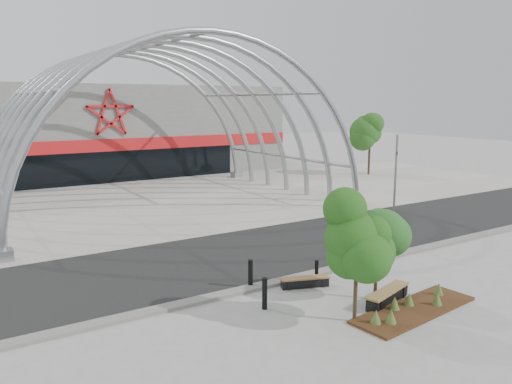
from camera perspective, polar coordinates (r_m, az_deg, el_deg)
The scene contains 18 objects.
ground at distance 19.82m, azimuth 6.27°, elevation -9.18°, with size 140.00×140.00×0.00m, color gray.
road at distance 22.52m, azimuth 0.68°, elevation -6.69°, with size 140.00×7.00×0.02m, color black.
forecourt at distance 32.93m, azimuth -10.76°, elevation -1.39°, with size 60.00×17.00×0.04m, color #A9A498.
kerb at distance 19.62m, azimuth 6.74°, elevation -9.22°, with size 60.00×0.50×0.12m, color slate.
arena_building at distance 49.49m, azimuth -18.68°, elevation 6.76°, with size 34.00×15.24×8.00m.
vault_canopy at distance 32.93m, azimuth -10.76°, elevation -1.39°, with size 20.80×15.80×20.36m.
planting_bed at distance 17.05m, azimuth 17.48°, elevation -12.50°, with size 4.90×1.96×0.50m.
signal_pole at distance 30.80m, azimuth 15.67°, elevation 2.20°, with size 0.26×0.66×4.69m.
street_tree_0 at distance 15.04m, azimuth 11.54°, elevation -4.65°, with size 1.69×1.69×3.84m.
street_tree_1 at distance 17.01m, azimuth 13.78°, elevation -3.86°, with size 1.48×1.48×3.51m.
bench_0 at distance 18.32m, azimuth 5.61°, elevation -10.23°, with size 1.80×0.97×0.37m.
bench_1 at distance 17.43m, azimuth 14.79°, elevation -11.47°, with size 2.27×1.09×0.47m.
bollard_0 at distance 18.06m, azimuth -0.63°, elevation -9.34°, with size 0.17×0.17×1.04m, color black.
bollard_1 at distance 16.32m, azimuth 0.99°, elevation -11.52°, with size 0.17×0.17×1.05m, color black.
bollard_2 at distance 18.69m, azimuth 6.94°, elevation -9.03°, with size 0.14×0.14×0.86m, color black.
bollard_3 at distance 20.66m, azimuth 14.35°, elevation -7.37°, with size 0.14×0.14×0.87m, color black.
bollard_4 at distance 22.07m, azimuth 13.21°, elevation -5.84°, with size 0.18×0.18×1.12m, color black.
bg_tree_1 at distance 46.22m, azimuth 12.94°, elevation 7.14°, with size 2.70×2.70×5.91m.
Camera 1 is at (-11.73, -14.55, 6.59)m, focal length 35.00 mm.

